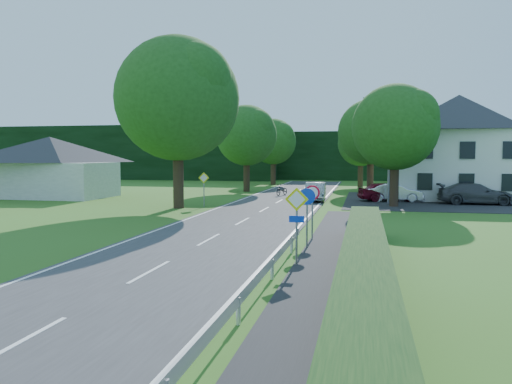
% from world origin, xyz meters
% --- Properties ---
extents(ground, '(160.00, 160.00, 0.00)m').
position_xyz_m(ground, '(0.00, 0.00, 0.00)').
color(ground, '#395D1A').
rests_on(ground, ground).
extents(road, '(7.00, 80.00, 0.04)m').
position_xyz_m(road, '(0.00, 20.00, 0.02)').
color(road, '#333436').
rests_on(road, ground).
extents(footpath, '(1.50, 44.00, 0.04)m').
position_xyz_m(footpath, '(4.95, 2.00, 0.02)').
color(footpath, '#242527').
rests_on(footpath, ground).
extents(parking_pad, '(14.00, 16.00, 0.04)m').
position_xyz_m(parking_pad, '(12.00, 33.00, 0.02)').
color(parking_pad, '#242527').
rests_on(parking_pad, ground).
extents(line_edge_left, '(0.12, 80.00, 0.01)m').
position_xyz_m(line_edge_left, '(-3.25, 20.00, 0.04)').
color(line_edge_left, white).
rests_on(line_edge_left, road).
extents(line_edge_right, '(0.12, 80.00, 0.01)m').
position_xyz_m(line_edge_right, '(3.25, 20.00, 0.04)').
color(line_edge_right, white).
rests_on(line_edge_right, road).
extents(line_centre, '(0.12, 80.00, 0.01)m').
position_xyz_m(line_centre, '(0.00, 20.00, 0.04)').
color(line_centre, white).
rests_on(line_centre, road).
extents(guardrail, '(0.12, 26.00, 0.69)m').
position_xyz_m(guardrail, '(3.85, -1.00, 0.34)').
color(guardrail, silver).
rests_on(guardrail, ground).
extents(hedge_right, '(1.20, 30.00, 1.30)m').
position_xyz_m(hedge_right, '(6.50, 0.00, 0.65)').
color(hedge_right, black).
rests_on(hedge_right, ground).
extents(tree_main, '(9.40, 9.40, 11.64)m').
position_xyz_m(tree_main, '(-6.00, 24.00, 5.82)').
color(tree_main, '#204C16').
rests_on(tree_main, ground).
extents(tree_left_far, '(7.00, 7.00, 8.58)m').
position_xyz_m(tree_left_far, '(-5.00, 40.00, 4.29)').
color(tree_left_far, '#204C16').
rests_on(tree_left_far, ground).
extents(tree_right_far, '(7.40, 7.40, 9.09)m').
position_xyz_m(tree_right_far, '(7.00, 42.00, 4.54)').
color(tree_right_far, '#204C16').
rests_on(tree_right_far, ground).
extents(tree_left_back, '(6.60, 6.60, 8.07)m').
position_xyz_m(tree_left_back, '(-4.50, 52.00, 4.04)').
color(tree_left_back, '#204C16').
rests_on(tree_left_back, ground).
extents(tree_right_back, '(6.20, 6.20, 7.56)m').
position_xyz_m(tree_right_back, '(6.00, 50.00, 3.78)').
color(tree_right_back, '#204C16').
rests_on(tree_right_back, ground).
extents(tree_right_mid, '(7.00, 7.00, 8.58)m').
position_xyz_m(tree_right_mid, '(8.50, 28.00, 4.29)').
color(tree_right_mid, '#204C16').
rests_on(tree_right_mid, ground).
extents(treeline_left, '(44.00, 6.00, 8.00)m').
position_xyz_m(treeline_left, '(-28.00, 62.00, 4.00)').
color(treeline_left, black).
rests_on(treeline_left, ground).
extents(treeline_right, '(30.00, 5.00, 7.00)m').
position_xyz_m(treeline_right, '(8.00, 66.00, 3.50)').
color(treeline_right, black).
rests_on(treeline_right, ground).
extents(bungalow_left, '(11.00, 6.50, 5.20)m').
position_xyz_m(bungalow_left, '(-20.00, 30.00, 2.71)').
color(bungalow_left, '#B5B5B0').
rests_on(bungalow_left, ground).
extents(house_white, '(10.60, 8.40, 8.60)m').
position_xyz_m(house_white, '(14.00, 36.00, 4.41)').
color(house_white, white).
rests_on(house_white, ground).
extents(streetlight, '(2.03, 0.18, 8.00)m').
position_xyz_m(streetlight, '(8.06, 30.00, 4.46)').
color(streetlight, gray).
rests_on(streetlight, ground).
extents(sign_priority_right, '(0.78, 0.09, 2.59)m').
position_xyz_m(sign_priority_right, '(4.30, 7.98, 1.80)').
color(sign_priority_right, gray).
rests_on(sign_priority_right, ground).
extents(sign_roundabout, '(0.64, 0.08, 2.37)m').
position_xyz_m(sign_roundabout, '(4.30, 10.98, 1.67)').
color(sign_roundabout, gray).
rests_on(sign_roundabout, ground).
extents(sign_speed_limit, '(0.64, 0.11, 2.37)m').
position_xyz_m(sign_speed_limit, '(4.30, 12.97, 1.77)').
color(sign_speed_limit, gray).
rests_on(sign_speed_limit, ground).
extents(sign_priority_left, '(0.78, 0.09, 2.44)m').
position_xyz_m(sign_priority_left, '(-4.50, 24.98, 1.72)').
color(sign_priority_left, gray).
rests_on(sign_priority_left, ground).
extents(moving_car, '(1.71, 4.42, 1.44)m').
position_xyz_m(moving_car, '(2.70, 30.97, 0.76)').
color(moving_car, '#A8A8AD').
rests_on(moving_car, road).
extents(motorcycle, '(1.24, 2.08, 1.03)m').
position_xyz_m(motorcycle, '(-0.70, 35.47, 0.56)').
color(motorcycle, black).
rests_on(motorcycle, road).
extents(parked_car_red, '(4.73, 2.97, 1.50)m').
position_xyz_m(parked_car_red, '(8.19, 32.13, 0.79)').
color(parked_car_red, maroon).
rests_on(parked_car_red, parking_pad).
extents(parked_car_silver_a, '(4.30, 1.76, 1.39)m').
position_xyz_m(parked_car_silver_a, '(8.78, 31.90, 0.73)').
color(parked_car_silver_a, silver).
rests_on(parked_car_silver_a, parking_pad).
extents(parked_car_grey, '(5.36, 2.28, 1.54)m').
position_xyz_m(parked_car_grey, '(14.46, 30.90, 0.81)').
color(parked_car_grey, '#45464A').
rests_on(parked_car_grey, parking_pad).
extents(parasol, '(2.83, 2.86, 2.11)m').
position_xyz_m(parasol, '(13.03, 35.00, 1.10)').
color(parasol, red).
rests_on(parasol, parking_pad).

